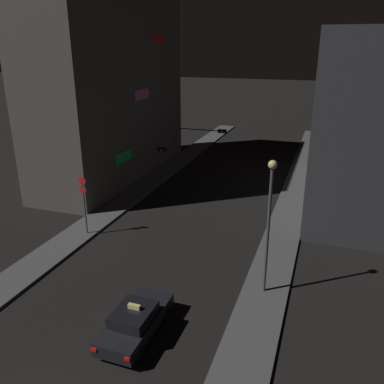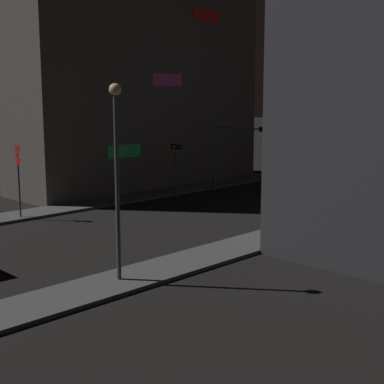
{
  "view_description": "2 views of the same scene",
  "coord_description": "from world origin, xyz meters",
  "px_view_note": "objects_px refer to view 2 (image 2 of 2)",
  "views": [
    {
      "loc": [
        8.85,
        -7.45,
        12.22
      ],
      "look_at": [
        0.52,
        16.63,
        2.87
      ],
      "focal_mm": 37.58,
      "sensor_mm": 36.0,
      "label": 1
    },
    {
      "loc": [
        22.29,
        -1.47,
        6.73
      ],
      "look_at": [
        1.71,
        19.4,
        1.77
      ],
      "focal_mm": 52.59,
      "sensor_mm": 36.0,
      "label": 2
    }
  ],
  "objects_px": {
    "traffic_light_left_kerb": "(176,158)",
    "street_lamp_near_block": "(117,158)",
    "sign_pole_left": "(18,174)",
    "traffic_light_overhead": "(236,143)"
  },
  "relations": [
    {
      "from": "sign_pole_left",
      "to": "traffic_light_left_kerb",
      "type": "bearing_deg",
      "value": 85.63
    },
    {
      "from": "sign_pole_left",
      "to": "street_lamp_near_block",
      "type": "xyz_separation_m",
      "value": [
        12.56,
        -2.91,
        2.03
      ]
    },
    {
      "from": "traffic_light_left_kerb",
      "to": "street_lamp_near_block",
      "type": "bearing_deg",
      "value": -50.33
    },
    {
      "from": "traffic_light_overhead",
      "to": "street_lamp_near_block",
      "type": "relative_size",
      "value": 0.71
    },
    {
      "from": "traffic_light_overhead",
      "to": "traffic_light_left_kerb",
      "type": "bearing_deg",
      "value": -117.23
    },
    {
      "from": "traffic_light_left_kerb",
      "to": "street_lamp_near_block",
      "type": "xyz_separation_m",
      "value": [
        11.7,
        -14.11,
        1.97
      ]
    },
    {
      "from": "traffic_light_overhead",
      "to": "sign_pole_left",
      "type": "distance_m",
      "value": 15.41
    },
    {
      "from": "traffic_light_overhead",
      "to": "traffic_light_left_kerb",
      "type": "distance_m",
      "value": 4.49
    },
    {
      "from": "traffic_light_overhead",
      "to": "traffic_light_left_kerb",
      "type": "xyz_separation_m",
      "value": [
        -2.01,
        -3.9,
        -0.95
      ]
    },
    {
      "from": "sign_pole_left",
      "to": "street_lamp_near_block",
      "type": "height_order",
      "value": "street_lamp_near_block"
    }
  ]
}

